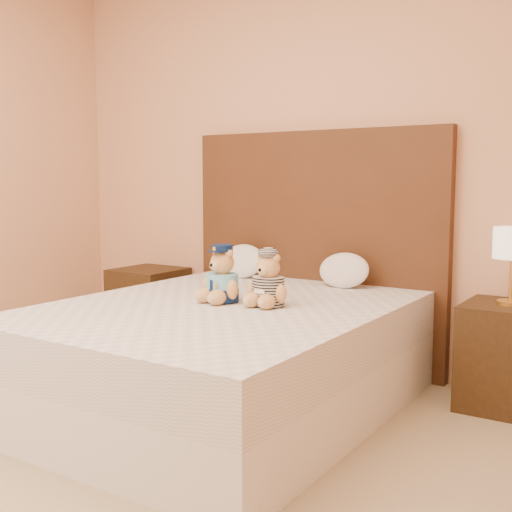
{
  "coord_description": "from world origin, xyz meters",
  "views": [
    {
      "loc": [
        1.92,
        -1.44,
        1.18
      ],
      "look_at": [
        0.04,
        1.45,
        0.78
      ],
      "focal_mm": 45.0,
      "sensor_mm": 36.0,
      "label": 1
    }
  ],
  "objects_px": {
    "bed": "(223,356)",
    "nightstand_left": "(149,306)",
    "pillow_right": "(344,269)",
    "pillow_left": "(242,259)",
    "teddy_prisoner": "(268,279)",
    "teddy_police": "(222,274)",
    "nightstand_right": "(508,357)"
  },
  "relations": [
    {
      "from": "bed",
      "to": "nightstand_left",
      "type": "height_order",
      "value": "same"
    },
    {
      "from": "bed",
      "to": "pillow_right",
      "type": "xyz_separation_m",
      "value": [
        0.29,
        0.83,
        0.39
      ]
    },
    {
      "from": "nightstand_left",
      "to": "pillow_left",
      "type": "bearing_deg",
      "value": 2.14
    },
    {
      "from": "teddy_prisoner",
      "to": "pillow_right",
      "type": "xyz_separation_m",
      "value": [
        0.07,
        0.74,
        -0.03
      ]
    },
    {
      "from": "bed",
      "to": "teddy_police",
      "type": "distance_m",
      "value": 0.43
    },
    {
      "from": "teddy_police",
      "to": "pillow_right",
      "type": "distance_m",
      "value": 0.85
    },
    {
      "from": "pillow_right",
      "to": "teddy_prisoner",
      "type": "bearing_deg",
      "value": -95.67
    },
    {
      "from": "nightstand_left",
      "to": "teddy_prisoner",
      "type": "xyz_separation_m",
      "value": [
        1.47,
        -0.71,
        0.41
      ]
    },
    {
      "from": "nightstand_left",
      "to": "teddy_police",
      "type": "relative_size",
      "value": 1.84
    },
    {
      "from": "nightstand_left",
      "to": "teddy_police",
      "type": "distance_m",
      "value": 1.48
    },
    {
      "from": "nightstand_right",
      "to": "pillow_left",
      "type": "bearing_deg",
      "value": 178.99
    },
    {
      "from": "bed",
      "to": "teddy_prisoner",
      "type": "relative_size",
      "value": 7.22
    },
    {
      "from": "pillow_right",
      "to": "nightstand_right",
      "type": "bearing_deg",
      "value": -1.8
    },
    {
      "from": "teddy_police",
      "to": "nightstand_left",
      "type": "bearing_deg",
      "value": 158.7
    },
    {
      "from": "pillow_left",
      "to": "pillow_right",
      "type": "distance_m",
      "value": 0.74
    },
    {
      "from": "nightstand_right",
      "to": "teddy_police",
      "type": "bearing_deg",
      "value": -149.96
    },
    {
      "from": "pillow_left",
      "to": "nightstand_left",
      "type": "bearing_deg",
      "value": -177.86
    },
    {
      "from": "teddy_police",
      "to": "bed",
      "type": "bearing_deg",
      "value": -41.9
    },
    {
      "from": "nightstand_left",
      "to": "nightstand_right",
      "type": "height_order",
      "value": "same"
    },
    {
      "from": "nightstand_left",
      "to": "nightstand_right",
      "type": "bearing_deg",
      "value": 0.0
    },
    {
      "from": "teddy_prisoner",
      "to": "pillow_right",
      "type": "height_order",
      "value": "teddy_prisoner"
    },
    {
      "from": "nightstand_right",
      "to": "pillow_left",
      "type": "height_order",
      "value": "pillow_left"
    },
    {
      "from": "nightstand_left",
      "to": "nightstand_right",
      "type": "relative_size",
      "value": 1.0
    },
    {
      "from": "nightstand_right",
      "to": "nightstand_left",
      "type": "bearing_deg",
      "value": 180.0
    },
    {
      "from": "pillow_right",
      "to": "teddy_police",
      "type": "bearing_deg",
      "value": -113.29
    },
    {
      "from": "pillow_right",
      "to": "bed",
      "type": "bearing_deg",
      "value": -109.45
    },
    {
      "from": "teddy_police",
      "to": "pillow_right",
      "type": "relative_size",
      "value": 0.94
    },
    {
      "from": "nightstand_right",
      "to": "teddy_prisoner",
      "type": "height_order",
      "value": "teddy_prisoner"
    },
    {
      "from": "nightstand_left",
      "to": "teddy_police",
      "type": "height_order",
      "value": "teddy_police"
    },
    {
      "from": "teddy_police",
      "to": "teddy_prisoner",
      "type": "bearing_deg",
      "value": 18.5
    },
    {
      "from": "nightstand_left",
      "to": "teddy_prisoner",
      "type": "distance_m",
      "value": 1.68
    },
    {
      "from": "nightstand_left",
      "to": "nightstand_right",
      "type": "distance_m",
      "value": 2.5
    }
  ]
}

